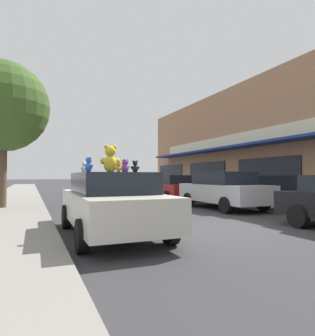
% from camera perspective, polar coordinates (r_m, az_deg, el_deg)
% --- Properties ---
extents(ground_plane, '(260.00, 260.00, 0.00)m').
position_cam_1_polar(ground_plane, '(8.54, 11.13, -10.96)').
color(ground_plane, '#333335').
extents(plush_art_car, '(2.00, 4.54, 1.48)m').
position_cam_1_polar(plush_art_car, '(7.20, -8.78, -6.43)').
color(plush_art_car, beige).
rests_on(plush_art_car, ground_plane).
extents(teddy_bear_giant, '(0.52, 0.33, 0.71)m').
position_cam_1_polar(teddy_bear_giant, '(7.61, -8.98, 1.65)').
color(teddy_bear_giant, yellow).
rests_on(teddy_bear_giant, plush_art_car).
extents(teddy_bear_orange, '(0.15, 0.14, 0.22)m').
position_cam_1_polar(teddy_bear_orange, '(6.68, -7.41, 0.06)').
color(teddy_bear_orange, orange).
rests_on(teddy_bear_orange, plush_art_car).
extents(teddy_bear_white, '(0.20, 0.20, 0.30)m').
position_cam_1_polar(teddy_bear_white, '(7.75, -13.84, 0.16)').
color(teddy_bear_white, white).
rests_on(teddy_bear_white, plush_art_car).
extents(teddy_bear_black, '(0.23, 0.15, 0.31)m').
position_cam_1_polar(teddy_bear_black, '(7.41, -4.28, 0.23)').
color(teddy_bear_black, black).
rests_on(teddy_bear_black, plush_art_car).
extents(teddy_bear_brown, '(0.21, 0.24, 0.33)m').
position_cam_1_polar(teddy_bear_brown, '(7.49, -6.28, 0.30)').
color(teddy_bear_brown, olive).
rests_on(teddy_bear_brown, plush_art_car).
extents(teddy_bear_cream, '(0.23, 0.20, 0.31)m').
position_cam_1_polar(teddy_bear_cream, '(8.24, -6.41, 0.08)').
color(teddy_bear_cream, beige).
rests_on(teddy_bear_cream, plush_art_car).
extents(teddy_bear_purple, '(0.24, 0.17, 0.31)m').
position_cam_1_polar(teddy_bear_purple, '(6.91, -6.08, 0.38)').
color(teddy_bear_purple, purple).
rests_on(teddy_bear_purple, plush_art_car).
extents(teddy_bear_blue, '(0.20, 0.25, 0.33)m').
position_cam_1_polar(teddy_bear_blue, '(6.60, -12.99, 0.58)').
color(teddy_bear_blue, blue).
rests_on(teddy_bear_blue, plush_art_car).
extents(parked_car_far_center, '(2.01, 4.59, 1.58)m').
position_cam_1_polar(parked_car_far_center, '(13.16, 12.36, -4.02)').
color(parked_car_far_center, '#B7B7BC').
rests_on(parked_car_far_center, ground_plane).
extents(parked_car_far_right, '(1.91, 4.54, 1.45)m').
position_cam_1_polar(parked_car_far_right, '(17.69, 2.47, -3.51)').
color(parked_car_far_right, maroon).
rests_on(parked_car_far_right, ground_plane).
extents(street_tree, '(3.70, 3.70, 5.96)m').
position_cam_1_polar(street_tree, '(13.95, -27.47, 10.32)').
color(street_tree, brown).
rests_on(street_tree, sidewalk_near).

